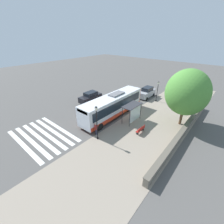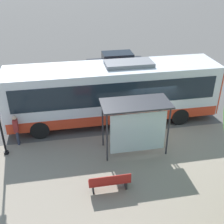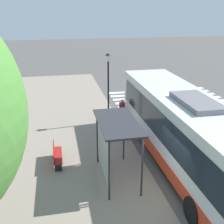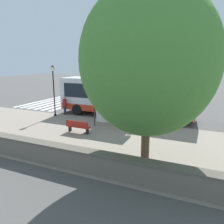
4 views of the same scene
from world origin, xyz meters
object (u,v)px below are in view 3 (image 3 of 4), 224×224
object	(u,v)px
pedestrian	(122,110)
street_lamp_near	(108,83)
bus	(184,129)
bench	(56,155)
bus_shelter	(114,133)

from	to	relation	value
pedestrian	street_lamp_near	xyz separation A→B (m)	(-0.77, 0.52, 1.66)
bus	pedestrian	distance (m)	5.60
bench	street_lamp_near	distance (m)	6.10
pedestrian	bench	world-z (taller)	pedestrian
pedestrian	bench	xyz separation A→B (m)	(-4.15, -4.06, -0.51)
bus_shelter	street_lamp_near	xyz separation A→B (m)	(0.96, 6.28, 0.47)
bench	pedestrian	bearing A→B (deg)	44.36
pedestrian	street_lamp_near	world-z (taller)	street_lamp_near
bus_shelter	bench	distance (m)	3.41
bus	bench	bearing A→B (deg)	167.95
pedestrian	bus	bearing A→B (deg)	-72.94
bus	pedestrian	xyz separation A→B (m)	(-1.62, 5.29, -0.85)
bus_shelter	pedestrian	xyz separation A→B (m)	(1.73, 5.76, -1.19)
bus_shelter	bench	bearing A→B (deg)	145.02
bus	street_lamp_near	bearing A→B (deg)	112.39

